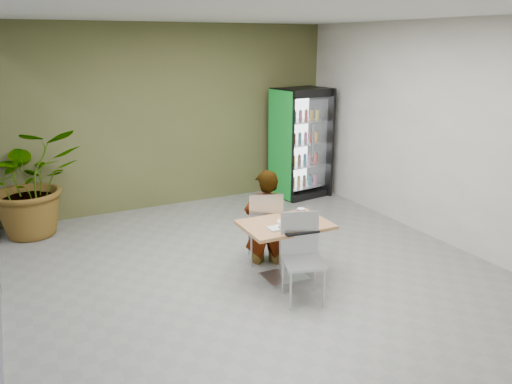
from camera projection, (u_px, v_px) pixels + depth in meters
ground at (264, 280)px, 6.28m from camera, size 7.00×7.00×0.00m
room_envelope at (265, 156)px, 5.81m from camera, size 6.00×7.00×3.20m
dining_table at (285, 239)px, 6.17m from camera, size 1.08×0.76×0.75m
chair_far at (265, 222)px, 6.61m from camera, size 0.57×0.58×1.00m
chair_near at (301, 249)px, 5.73m from camera, size 0.56×0.57×1.02m
seated_woman at (266, 227)px, 6.69m from camera, size 0.68×0.56×1.59m
pizza_plate at (285, 221)px, 6.15m from camera, size 0.27×0.22×0.03m
soda_cup at (301, 215)px, 6.15m from camera, size 0.10×0.10×0.17m
napkin_stack at (275, 228)px, 5.91m from camera, size 0.16×0.16×0.02m
cafeteria_tray at (299, 230)px, 5.86m from camera, size 0.44×0.35×0.02m
beverage_fridge at (301, 143)px, 9.48m from camera, size 1.03×0.84×2.06m
potted_plant at (30, 182)px, 7.57m from camera, size 1.63×1.45×1.68m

